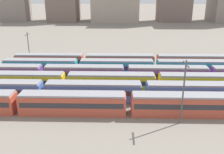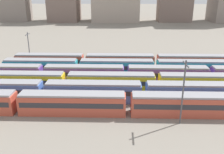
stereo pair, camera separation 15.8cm
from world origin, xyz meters
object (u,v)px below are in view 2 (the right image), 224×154
Objects in this scene: catenary_pole_1 at (29,47)px; catenary_pole_2 at (183,90)px; train_track_4 at (117,67)px; train_track_2 at (111,82)px; train_track_3 at (126,74)px.

catenary_pole_2 is (34.76, -31.77, 0.71)m from catenary_pole_1.
train_track_2 is at bearing -95.63° from train_track_4.
train_track_3 is at bearing -26.62° from catenary_pole_1.
train_track_2 is at bearing -121.14° from train_track_3.
catenary_pole_1 reaches higher than train_track_4.
train_track_3 is 8.27× the size of catenary_pole_1.
train_track_2 is 5.36× the size of catenary_pole_2.
catenary_pole_1 is at bearing 153.38° from train_track_3.
train_track_3 is 5.61m from train_track_4.
train_track_4 is 6.18× the size of catenary_pole_1.
catenary_pole_2 is (11.38, -13.28, 3.85)m from train_track_2.
train_track_4 is 5.36× the size of catenary_pole_2.
catenary_pole_1 is at bearing 141.65° from train_track_2.
catenary_pole_2 reaches higher than train_track_2.
train_track_3 is 7.18× the size of catenary_pole_2.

